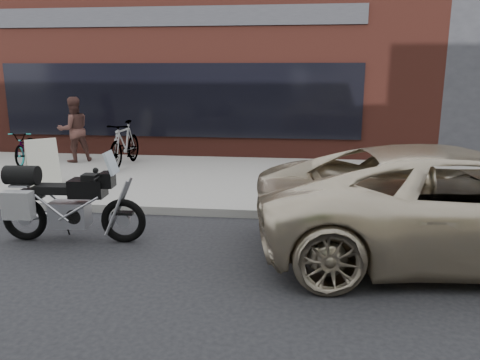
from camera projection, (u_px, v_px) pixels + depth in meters
The scene contains 9 objects.
ground at pixel (152, 349), 4.33m from camera, with size 120.00×120.00×0.00m, color black.
near_sidewalk at pixel (241, 176), 11.08m from camera, with size 44.00×6.00×0.15m, color gray.
storefront at pixel (210, 77), 17.56m from camera, with size 14.00×10.07×4.50m.
motorcycle at pixel (62, 203), 6.92m from camera, with size 2.19×0.79×1.39m.
minivan at pixel (461, 205), 6.26m from camera, with size 2.53×5.49×1.52m, color #BFB095.
bicycle_front at pixel (27, 147), 12.14m from camera, with size 0.55×1.59×0.83m, color gray.
bicycle_rear at pixel (125, 144), 11.74m from camera, with size 0.53×1.87×1.12m, color gray.
sandwich_sign at pixel (42, 162), 9.78m from camera, with size 0.83×0.82×0.98m.
cafe_patron_left at pixel (74, 130), 12.21m from camera, with size 0.83×0.64×1.70m, color #50312A.
Camera 1 is at (1.27, -3.73, 2.52)m, focal length 35.00 mm.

